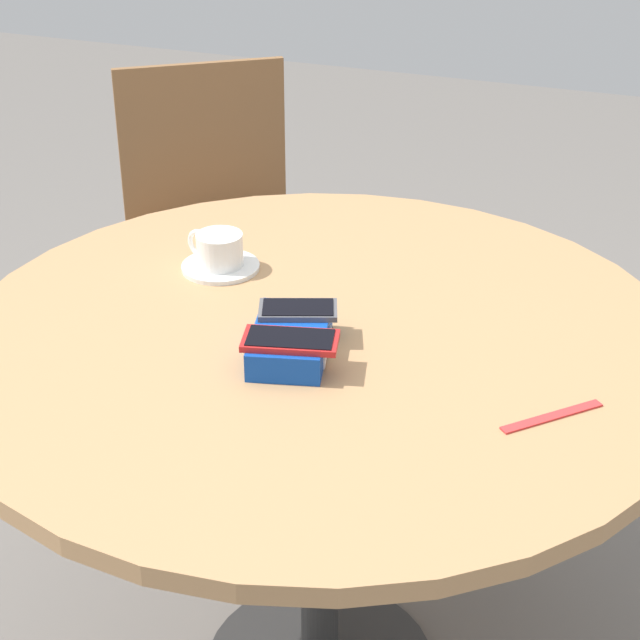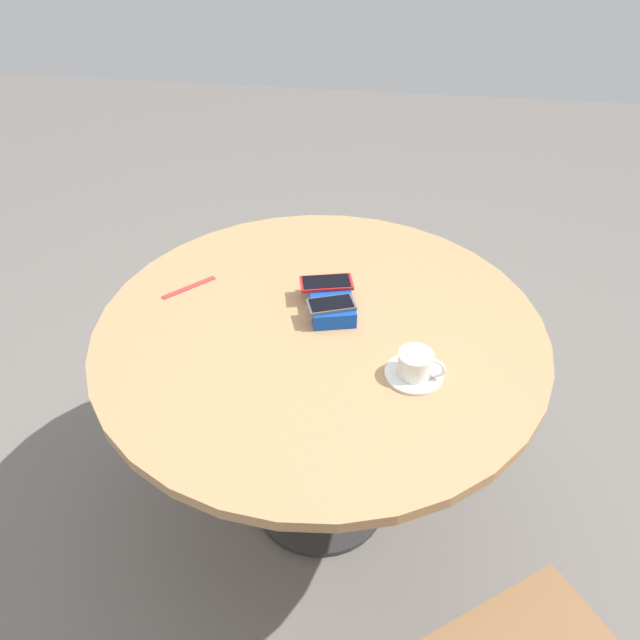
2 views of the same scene
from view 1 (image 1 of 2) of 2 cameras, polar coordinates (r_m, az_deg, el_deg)
The scene contains 8 objects.
round_table at distance 1.73m, azimuth 0.00°, elevation -3.37°, with size 1.16×1.16×0.74m.
phone_box at distance 1.61m, azimuth -1.58°, elevation -1.08°, with size 0.20×0.15×0.04m.
phone_red at distance 1.56m, azimuth -1.67°, elevation -1.08°, with size 0.10×0.15×0.01m.
phone_gray at distance 1.64m, azimuth -1.18°, elevation 0.55°, with size 0.10×0.14×0.01m.
saucer at distance 1.89m, azimuth -5.32°, elevation 2.85°, with size 0.14×0.14×0.01m, color white.
coffee_cup at distance 1.87m, azimuth -5.43°, elevation 3.81°, with size 0.08×0.11×0.06m.
lanyard_strap at distance 1.51m, azimuth 12.27°, elevation -5.05°, with size 0.16×0.02×0.00m, color red.
chair_near_window at distance 2.65m, azimuth -5.52°, elevation 4.29°, with size 0.61×0.61×0.87m.
Camera 1 is at (-1.37, -0.51, 1.56)m, focal length 60.00 mm.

